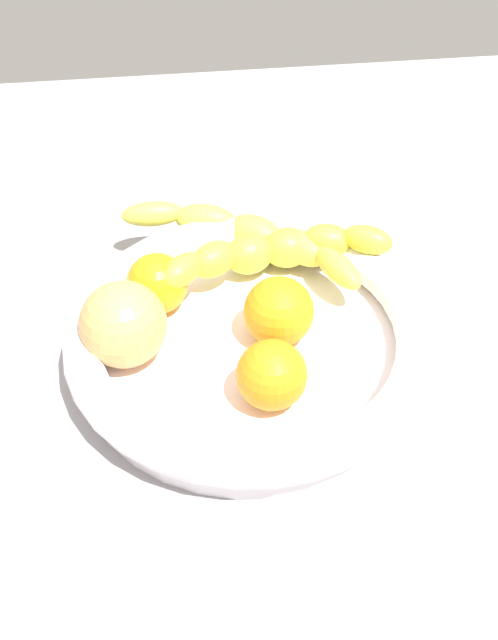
% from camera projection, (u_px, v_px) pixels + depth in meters
% --- Properties ---
extents(kitchen_counter, '(1.20, 1.20, 0.03)m').
position_uv_depth(kitchen_counter, '(249.00, 370.00, 0.70)').
color(kitchen_counter, '#9C989B').
rests_on(kitchen_counter, ground).
extents(fruit_bowl, '(0.33, 0.33, 0.05)m').
position_uv_depth(fruit_bowl, '(249.00, 338.00, 0.67)').
color(fruit_bowl, white).
rests_on(fruit_bowl, kitchen_counter).
extents(banana_draped_left, '(0.23, 0.09, 0.05)m').
position_uv_depth(banana_draped_left, '(271.00, 251.00, 0.72)').
color(banana_draped_left, yellow).
rests_on(banana_draped_left, fruit_bowl).
extents(banana_draped_right, '(0.23, 0.16, 0.05)m').
position_uv_depth(banana_draped_right, '(250.00, 235.00, 0.75)').
color(banana_draped_right, '#DED745').
rests_on(banana_draped_right, fruit_bowl).
extents(orange_front, '(0.06, 0.06, 0.06)m').
position_uv_depth(orange_front, '(157.00, 284.00, 0.69)').
color(orange_front, orange).
rests_on(orange_front, fruit_bowl).
extents(orange_mid_left, '(0.06, 0.06, 0.06)m').
position_uv_depth(orange_mid_left, '(279.00, 312.00, 0.66)').
color(orange_mid_left, orange).
rests_on(orange_mid_left, fruit_bowl).
extents(orange_mid_right, '(0.06, 0.06, 0.06)m').
position_uv_depth(orange_mid_right, '(272.00, 375.00, 0.61)').
color(orange_mid_right, orange).
rests_on(orange_mid_right, fruit_bowl).
extents(peach_blush, '(0.08, 0.08, 0.08)m').
position_uv_depth(peach_blush, '(123.00, 325.00, 0.64)').
color(peach_blush, '#EEA45A').
rests_on(peach_blush, fruit_bowl).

